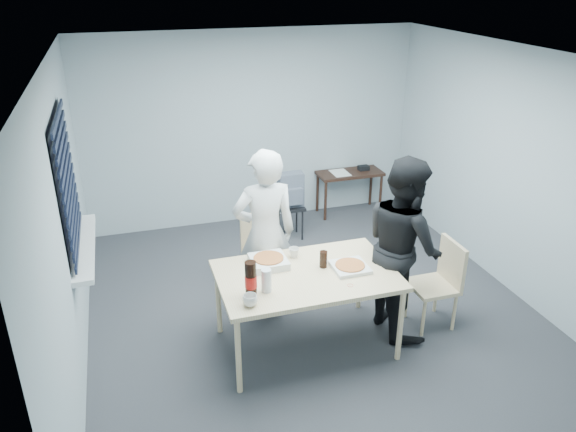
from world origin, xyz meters
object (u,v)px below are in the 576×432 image
object	(u,v)px
stool	(291,213)
soda_bottle	(251,280)
chair_far	(262,248)
mug_a	(250,300)
backpack	(291,190)
mug_b	(294,253)
person_white	(265,235)
side_table	(350,177)
dining_table	(307,279)
chair_right	(441,278)
person_black	(403,246)

from	to	relation	value
stool	soda_bottle	bearing A→B (deg)	-114.35
chair_far	stool	distance (m)	1.36
mug_a	chair_far	bearing A→B (deg)	71.93
mug_a	backpack	bearing A→B (deg)	65.90
mug_b	person_white	bearing A→B (deg)	119.98
side_table	mug_a	size ratio (longest dim) A/B	7.54
dining_table	chair_far	xyz separation A→B (m)	(-0.13, 1.09, -0.21)
chair_right	side_table	world-z (taller)	chair_right
mug_a	mug_b	xyz separation A→B (m)	(0.59, 0.69, -0.00)
chair_far	chair_right	xyz separation A→B (m)	(1.52, -1.13, 0.00)
dining_table	chair_far	bearing A→B (deg)	96.99
stool	person_black	bearing A→B (deg)	-78.95
chair_far	person_black	distance (m)	1.57
person_white	backpack	size ratio (longest dim) A/B	3.94
backpack	person_black	bearing A→B (deg)	-71.11
chair_far	mug_a	distance (m)	1.56
side_table	mug_a	bearing A→B (deg)	-125.10
side_table	mug_b	distance (m)	2.97
person_black	mug_b	distance (m)	1.04
chair_far	mug_a	xyz separation A→B (m)	(-0.47, -1.45, 0.32)
mug_b	chair_right	bearing A→B (deg)	-14.53
backpack	stool	bearing A→B (deg)	97.77
dining_table	chair_right	xyz separation A→B (m)	(1.39, -0.03, -0.21)
mug_a	mug_b	distance (m)	0.91
person_white	mug_b	distance (m)	0.39
chair_right	stool	distance (m)	2.44
chair_far	mug_b	bearing A→B (deg)	-81.06
person_black	stool	bearing A→B (deg)	11.05
person_white	person_black	xyz separation A→B (m)	(1.19, -0.62, 0.00)
backpack	soda_bottle	world-z (taller)	soda_bottle
stool	mug_a	size ratio (longest dim) A/B	3.70
person_black	stool	size ratio (longest dim) A/B	3.89
chair_right	person_black	distance (m)	0.56
person_black	person_white	bearing A→B (deg)	62.69
backpack	chair_right	bearing A→B (deg)	-62.07
person_black	soda_bottle	xyz separation A→B (m)	(-1.55, -0.27, 0.05)
chair_far	person_white	bearing A→B (deg)	-99.81
dining_table	stool	distance (m)	2.35
person_white	person_black	bearing A→B (deg)	152.69
chair_far	person_white	distance (m)	0.57
chair_right	side_table	xyz separation A→B (m)	(0.22, 2.83, 0.03)
person_black	backpack	world-z (taller)	person_black
person_white	stool	size ratio (longest dim) A/B	3.89
chair_far	mug_b	distance (m)	0.84
side_table	soda_bottle	world-z (taller)	soda_bottle
backpack	mug_b	world-z (taller)	backpack
side_table	stool	bearing A→B (deg)	-152.63
chair_far	person_black	bearing A→B (deg)	-43.01
side_table	mug_a	world-z (taller)	mug_a
person_white	backpack	world-z (taller)	person_white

